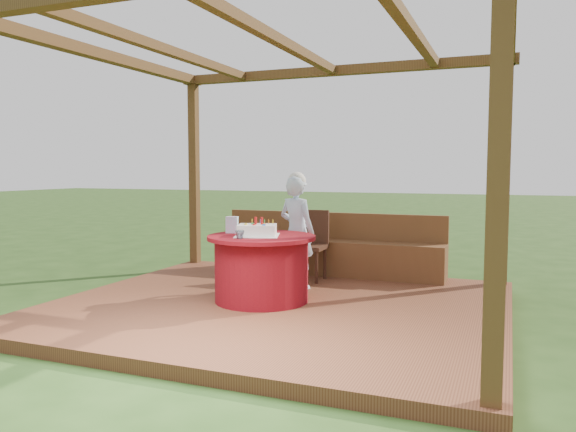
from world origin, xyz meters
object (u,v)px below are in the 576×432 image
object	(u,v)px
bench	(329,254)
chair	(310,241)
table	(262,268)
birthday_cake	(257,230)
gift_bag	(232,225)
drinking_glass	(240,235)
elderly_woman	(297,230)

from	to	relation	value
bench	chair	bearing A→B (deg)	-105.16
table	chair	xyz separation A→B (m)	(0.08, 1.30, 0.12)
table	birthday_cake	distance (m)	0.40
gift_bag	drinking_glass	world-z (taller)	gift_bag
bench	birthday_cake	bearing A→B (deg)	-97.35
table	drinking_glass	world-z (taller)	drinking_glass
drinking_glass	elderly_woman	bearing A→B (deg)	80.46
elderly_woman	table	bearing A→B (deg)	-97.63
birthday_cake	drinking_glass	distance (m)	0.31
chair	gift_bag	distance (m)	1.33
elderly_woman	birthday_cake	world-z (taller)	elderly_woman
bench	chair	size ratio (longest dim) A/B	3.47
drinking_glass	table	bearing A→B (deg)	76.20
elderly_woman	drinking_glass	size ratio (longest dim) A/B	14.65
chair	drinking_glass	xyz separation A→B (m)	(-0.16, -1.64, 0.26)
elderly_woman	gift_bag	bearing A→B (deg)	-126.02
table	gift_bag	distance (m)	0.58
table	bench	bearing A→B (deg)	83.57
chair	gift_bag	size ratio (longest dim) A/B	4.83
bench	chair	world-z (taller)	chair
table	elderly_woman	bearing A→B (deg)	82.37
elderly_woman	birthday_cake	bearing A→B (deg)	-99.59
bench	birthday_cake	world-z (taller)	birthday_cake
birthday_cake	table	bearing A→B (deg)	47.27
table	chair	bearing A→B (deg)	86.54
elderly_woman	birthday_cake	xyz separation A→B (m)	(-0.14, -0.80, 0.07)
table	drinking_glass	size ratio (longest dim) A/B	12.23
table	drinking_glass	xyz separation A→B (m)	(-0.08, -0.34, 0.38)
chair	birthday_cake	size ratio (longest dim) A/B	1.54
bench	table	distance (m)	1.74
elderly_woman	drinking_glass	distance (m)	1.12
birthday_cake	drinking_glass	world-z (taller)	birthday_cake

